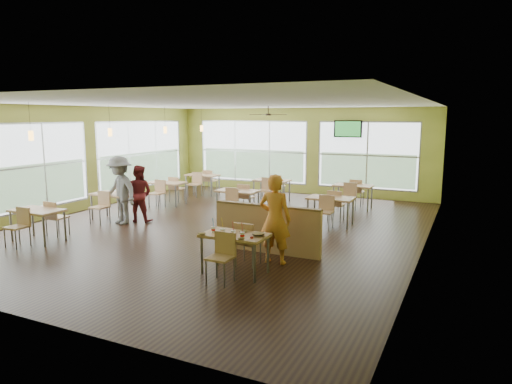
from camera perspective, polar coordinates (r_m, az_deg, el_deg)
room at (r=11.79m, az=-4.42°, el=3.17°), size 12.00×12.04×3.20m
window_bays at (r=15.79m, az=-7.22°, el=4.24°), size 9.24×10.24×2.38m
main_table at (r=8.43m, az=-2.65°, el=-6.03°), size 1.22×1.52×0.87m
half_wall_divider at (r=9.72m, az=1.39°, el=-4.60°), size 2.40×0.14×1.04m
dining_tables at (r=13.91m, az=-4.62°, el=0.09°), size 6.92×8.72×0.87m
pendant_lights at (r=14.12m, az=-14.50°, el=7.39°), size 0.11×7.31×0.86m
ceiling_fan at (r=14.40m, az=1.54°, el=9.68°), size 1.25×1.25×0.29m
tv_backwall at (r=16.57m, az=11.41°, el=7.74°), size 1.00×0.07×0.60m
man_plaid at (r=8.95m, az=2.38°, el=-3.40°), size 0.68×0.47×1.78m
patron_maroon at (r=12.94m, az=-14.43°, el=-0.19°), size 0.87×0.75×1.57m
patron_grey at (r=12.80m, az=-16.63°, el=0.22°), size 1.32×0.95×1.84m
cup_blue at (r=8.51m, az=-5.36°, el=-4.67°), size 0.08×0.08×0.30m
cup_yellow at (r=8.23m, az=-4.21°, el=-5.04°), size 0.10×0.10×0.37m
cup_red_near at (r=8.18m, az=-2.88°, el=-5.21°), size 0.09×0.09×0.31m
cup_red_far at (r=8.06m, az=-1.72°, el=-5.41°), size 0.09×0.09×0.32m
food_basket at (r=8.24m, az=0.28°, el=-5.32°), size 0.23×0.23×0.05m
ketchup_cup at (r=8.11m, az=-0.56°, el=-5.70°), size 0.06×0.06×0.03m
wrapper_left at (r=8.40m, az=-6.78°, el=-5.17°), size 0.19×0.18×0.04m
wrapper_mid at (r=8.52m, az=-1.65°, el=-4.88°), size 0.22×0.21×0.04m
wrapper_right at (r=8.03m, az=-1.85°, el=-5.82°), size 0.15×0.14×0.03m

